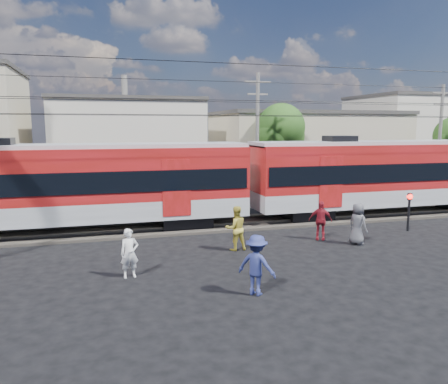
{
  "coord_description": "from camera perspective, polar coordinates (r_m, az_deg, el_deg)",
  "views": [
    {
      "loc": [
        -4.23,
        -12.97,
        4.96
      ],
      "look_at": [
        0.84,
        5.0,
        2.16
      ],
      "focal_mm": 35.0,
      "sensor_mm": 36.0,
      "label": 1
    }
  ],
  "objects": [
    {
      "name": "tree_near",
      "position": [
        33.84,
        7.68,
        7.96
      ],
      "size": [
        3.82,
        3.64,
        6.72
      ],
      "color": "#382619",
      "rests_on": "ground"
    },
    {
      "name": "utility_pole_east",
      "position": [
        36.26,
        26.36,
        6.58
      ],
      "size": [
        1.8,
        0.24,
        8.0
      ],
      "color": "slate",
      "rests_on": "ground"
    },
    {
      "name": "building_east",
      "position": [
        52.13,
        22.61,
        7.01
      ],
      "size": [
        10.2,
        10.2,
        8.3
      ],
      "color": "beige",
      "rests_on": "ground"
    },
    {
      "name": "utility_pole_mid",
      "position": [
        29.78,
        4.37,
        7.7
      ],
      "size": [
        1.8,
        0.24,
        8.5
      ],
      "color": "slate",
      "rests_on": "ground"
    },
    {
      "name": "ground",
      "position": [
        14.51,
        2.21,
        -11.45
      ],
      "size": [
        120.0,
        120.0,
        0.0
      ],
      "primitive_type": "plane",
      "color": "black",
      "rests_on": "ground"
    },
    {
      "name": "building_mideast",
      "position": [
        41.26,
        10.54,
        5.89
      ],
      "size": [
        16.32,
        10.2,
        6.3
      ],
      "color": "#B6AB8B",
      "rests_on": "ground"
    },
    {
      "name": "pedestrian_a",
      "position": [
        14.87,
        -12.24,
        -7.82
      ],
      "size": [
        0.65,
        0.48,
        1.64
      ],
      "primitive_type": "imported",
      "rotation": [
        0.0,
        0.0,
        0.16
      ],
      "color": "silver",
      "rests_on": "ground"
    },
    {
      "name": "building_midwest",
      "position": [
        40.05,
        -12.64,
        6.47
      ],
      "size": [
        12.24,
        12.24,
        7.3
      ],
      "color": "beige",
      "rests_on": "ground"
    },
    {
      "name": "pedestrian_d",
      "position": [
        19.73,
        12.48,
        -3.64
      ],
      "size": [
        1.09,
        0.84,
        1.73
      ],
      "primitive_type": "imported",
      "rotation": [
        0.0,
        0.0,
        -0.48
      ],
      "color": "maroon",
      "rests_on": "ground"
    },
    {
      "name": "pedestrian_e",
      "position": [
        19.35,
        17.06,
        -3.99
      ],
      "size": [
        0.83,
        1.01,
        1.78
      ],
      "primitive_type": "imported",
      "rotation": [
        0.0,
        0.0,
        1.92
      ],
      "color": "#4F4F54",
      "rests_on": "ground"
    },
    {
      "name": "crossing_signal",
      "position": [
        22.54,
        23.03,
        -1.56
      ],
      "size": [
        0.27,
        0.27,
        1.84
      ],
      "color": "black",
      "rests_on": "ground"
    },
    {
      "name": "pedestrian_c",
      "position": [
        13.1,
        4.27,
        -9.49
      ],
      "size": [
        1.32,
        1.29,
        1.82
      ],
      "primitive_type": "imported",
      "rotation": [
        0.0,
        0.0,
        2.39
      ],
      "color": "navy",
      "rests_on": "ground"
    },
    {
      "name": "rail_near",
      "position": [
        21.2,
        -3.85,
        -4.51
      ],
      "size": [
        70.0,
        0.12,
        0.12
      ],
      "primitive_type": "cube",
      "color": "#59544C",
      "rests_on": "track_bed"
    },
    {
      "name": "track_bed",
      "position": [
        21.94,
        -4.26,
        -4.38
      ],
      "size": [
        70.0,
        3.4,
        0.12
      ],
      "primitive_type": "cube",
      "color": "#2D2823",
      "rests_on": "ground"
    },
    {
      "name": "pedestrian_b",
      "position": [
        17.64,
        1.56,
        -4.75
      ],
      "size": [
        0.89,
        0.7,
        1.81
      ],
      "primitive_type": "imported",
      "rotation": [
        0.0,
        0.0,
        3.16
      ],
      "color": "gold",
      "rests_on": "ground"
    },
    {
      "name": "rail_far",
      "position": [
        22.64,
        -4.64,
        -3.68
      ],
      "size": [
        70.0,
        0.12,
        0.12
      ],
      "primitive_type": "cube",
      "color": "#59544C",
      "rests_on": "track_bed"
    },
    {
      "name": "commuter_train",
      "position": [
        21.15,
        -18.39,
        1.16
      ],
      "size": [
        50.3,
        3.08,
        4.17
      ],
      "color": "black",
      "rests_on": "ground"
    }
  ]
}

